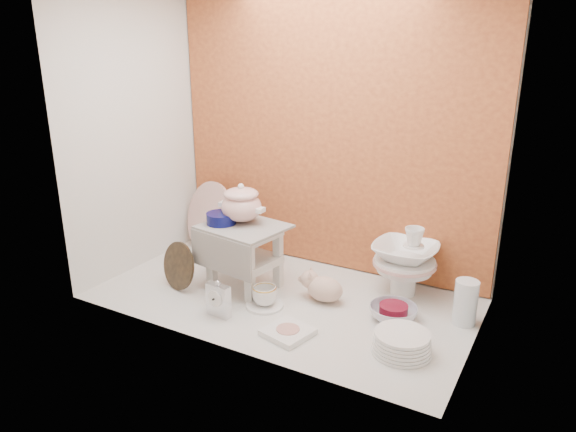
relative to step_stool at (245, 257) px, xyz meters
The scene contains 17 objects.
ground 0.28m from the step_stool, ahead, with size 1.80×1.80×0.00m, color silver.
niche_shell 0.81m from the step_stool, 35.80° to the left, with size 1.86×1.03×1.53m.
step_stool is the anchor object (origin of this frame).
soup_tureen 0.27m from the step_stool, 133.86° to the left, with size 0.24×0.24×0.20m, color white, non-canonical shape.
cobalt_bowl 0.23m from the step_stool, 166.35° to the right, with size 0.15×0.15×0.05m, color #090D49.
floral_platter 0.54m from the step_stool, 146.43° to the left, with size 0.43×0.13×0.42m, color white, non-canonical shape.
blue_white_vase 0.41m from the step_stool, 127.54° to the left, with size 0.22×0.22×0.22m, color white.
lacquer_tray 0.34m from the step_stool, 148.35° to the right, with size 0.24×0.07×0.24m, color black, non-canonical shape.
mantel_clock 0.33m from the step_stool, 78.41° to the right, with size 0.12×0.04×0.17m, color silver.
plush_pig 0.44m from the step_stool, ahead, with size 0.23×0.16×0.14m, color #CBA38F.
teacup_saucer 0.29m from the step_stool, 34.03° to the right, with size 0.18×0.18×0.01m, color white.
gold_rim_teacup 0.27m from the step_stool, 34.03° to the right, with size 0.12×0.12×0.09m, color white.
lattice_dish 0.54m from the step_stool, 35.69° to the right, with size 0.18×0.18×0.03m, color white.
dinner_plate_stack 0.92m from the step_stool, 12.38° to the right, with size 0.24×0.24×0.09m, color white.
crystal_bowl 0.78m from the step_stool, ahead, with size 0.21×0.21×0.07m, color silver.
clear_glass_vase 1.07m from the step_stool, ahead, with size 0.10×0.10×0.21m, color silver.
porcelain_tower 0.79m from the step_stool, 23.65° to the left, with size 0.31×0.31×0.36m, color white, non-canonical shape.
Camera 1 is at (1.17, -2.03, 1.20)m, focal length 33.05 mm.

